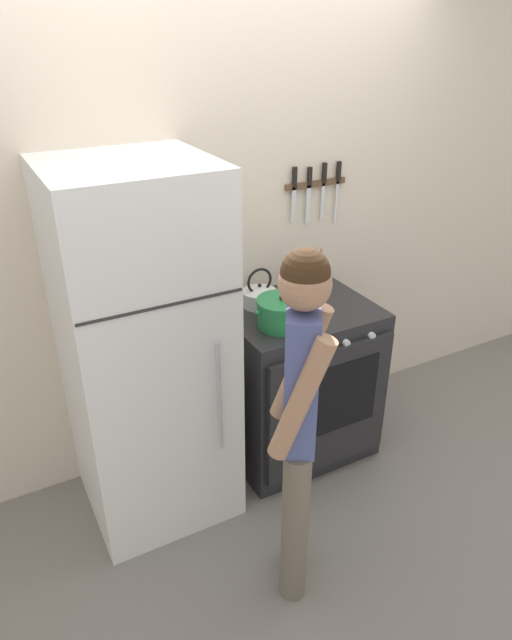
{
  "coord_description": "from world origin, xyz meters",
  "views": [
    {
      "loc": [
        -1.18,
        -2.6,
        2.25
      ],
      "look_at": [
        -0.04,
        -0.47,
        0.99
      ],
      "focal_mm": 32.0,
      "sensor_mm": 36.0,
      "label": 1
    }
  ],
  "objects_px": {
    "stove_range": "(298,381)",
    "dutch_oven_pot": "(282,312)",
    "tea_kettle": "(260,295)",
    "refrigerator": "(145,353)",
    "utensil_jar": "(317,281)",
    "person": "(299,416)"
  },
  "relations": [
    {
      "from": "dutch_oven_pot",
      "to": "tea_kettle",
      "type": "bearing_deg",
      "value": 86.79
    },
    {
      "from": "utensil_jar",
      "to": "person",
      "type": "height_order",
      "value": "person"
    },
    {
      "from": "stove_range",
      "to": "utensil_jar",
      "type": "height_order",
      "value": "utensil_jar"
    },
    {
      "from": "refrigerator",
      "to": "utensil_jar",
      "type": "relative_size",
      "value": 6.84
    },
    {
      "from": "refrigerator",
      "to": "tea_kettle",
      "type": "relative_size",
      "value": 7.58
    },
    {
      "from": "stove_range",
      "to": "tea_kettle",
      "type": "bearing_deg",
      "value": 136.97
    },
    {
      "from": "stove_range",
      "to": "dutch_oven_pot",
      "type": "relative_size",
      "value": 3.07
    },
    {
      "from": "refrigerator",
      "to": "dutch_oven_pot",
      "type": "height_order",
      "value": "refrigerator"
    },
    {
      "from": "stove_range",
      "to": "dutch_oven_pot",
      "type": "distance_m",
      "value": 0.56
    },
    {
      "from": "tea_kettle",
      "to": "stove_range",
      "type": "bearing_deg",
      "value": -43.03
    },
    {
      "from": "tea_kettle",
      "to": "utensil_jar",
      "type": "xyz_separation_m",
      "value": [
        0.36,
        0.01,
        0.0
      ]
    },
    {
      "from": "refrigerator",
      "to": "dutch_oven_pot",
      "type": "distance_m",
      "value": 0.69
    },
    {
      "from": "stove_range",
      "to": "refrigerator",
      "type": "bearing_deg",
      "value": 179.56
    },
    {
      "from": "tea_kettle",
      "to": "person",
      "type": "relative_size",
      "value": 0.15
    },
    {
      "from": "dutch_oven_pot",
      "to": "utensil_jar",
      "type": "xyz_separation_m",
      "value": [
        0.38,
        0.26,
        -0.01
      ]
    },
    {
      "from": "tea_kettle",
      "to": "person",
      "type": "height_order",
      "value": "person"
    },
    {
      "from": "tea_kettle",
      "to": "utensil_jar",
      "type": "height_order",
      "value": "utensil_jar"
    },
    {
      "from": "utensil_jar",
      "to": "person",
      "type": "xyz_separation_m",
      "value": [
        -0.69,
        -0.93,
        -0.06
      ]
    },
    {
      "from": "dutch_oven_pot",
      "to": "refrigerator",
      "type": "bearing_deg",
      "value": 171.07
    },
    {
      "from": "dutch_oven_pot",
      "to": "tea_kettle",
      "type": "relative_size",
      "value": 1.27
    },
    {
      "from": "dutch_oven_pot",
      "to": "tea_kettle",
      "type": "distance_m",
      "value": 0.25
    },
    {
      "from": "dutch_oven_pot",
      "to": "person",
      "type": "relative_size",
      "value": 0.19
    }
  ]
}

